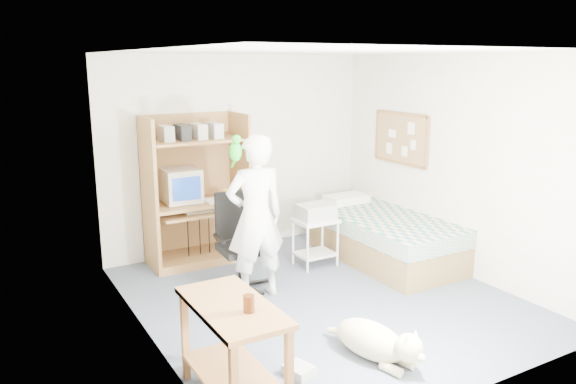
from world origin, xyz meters
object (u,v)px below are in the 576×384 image
(computer_hutch, at_px, (196,196))
(office_chair, at_px, (240,255))
(printer_cart, at_px, (315,235))
(dog, at_px, (376,341))
(side_desk, at_px, (233,338))
(person, at_px, (255,217))
(bed, at_px, (383,237))

(computer_hutch, height_order, office_chair, computer_hutch)
(computer_hutch, height_order, printer_cart, computer_hutch)
(printer_cart, bearing_deg, dog, -110.29)
(side_desk, height_order, printer_cart, side_desk)
(computer_hutch, bearing_deg, dog, -82.31)
(office_chair, height_order, dog, office_chair)
(side_desk, relative_size, person, 0.58)
(office_chair, xyz_separation_m, person, (0.05, -0.31, 0.49))
(office_chair, distance_m, printer_cart, 1.09)
(dog, bearing_deg, side_desk, 164.11)
(bed, height_order, person, person)
(computer_hutch, bearing_deg, printer_cart, -37.17)
(bed, distance_m, dog, 2.46)
(office_chair, bearing_deg, dog, -77.20)
(person, distance_m, printer_cart, 1.22)
(office_chair, height_order, printer_cart, office_chair)
(printer_cart, bearing_deg, bed, -16.58)
(person, bearing_deg, computer_hutch, -80.65)
(bed, xyz_separation_m, dog, (-1.60, -1.87, -0.12))
(dog, distance_m, printer_cart, 2.26)
(computer_hutch, distance_m, office_chair, 1.14)
(dog, bearing_deg, printer_cart, 57.03)
(office_chair, distance_m, dog, 1.99)
(computer_hutch, distance_m, printer_cart, 1.52)
(bed, xyz_separation_m, office_chair, (-1.91, 0.08, 0.08))
(side_desk, bearing_deg, dog, -2.64)
(office_chair, bearing_deg, side_desk, -112.66)
(computer_hutch, xyz_separation_m, office_chair, (0.09, -1.04, -0.45))
(computer_hutch, relative_size, side_desk, 1.80)
(computer_hutch, height_order, dog, computer_hutch)
(side_desk, bearing_deg, office_chair, 63.72)
(dog, xyz_separation_m, printer_cart, (0.76, 2.11, 0.22))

